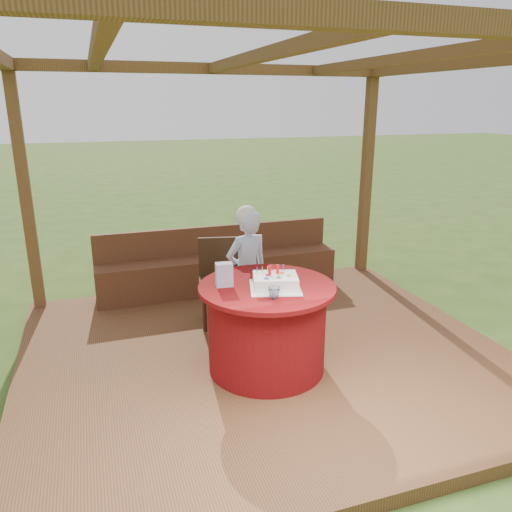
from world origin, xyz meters
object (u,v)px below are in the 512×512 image
Objects in this scene: bench at (219,270)px; gift_bag at (224,275)px; chair at (221,276)px; drinking_glass at (274,293)px; elderly_woman at (247,270)px; table at (267,327)px; birthday_cake at (275,281)px.

gift_bag is (-0.44, -1.93, 0.63)m from bench.
chair is 1.46m from drinking_glass.
elderly_woman is at bearing -59.98° from chair.
elderly_woman is (0.07, 0.79, 0.27)m from table.
bench is at bearing 88.81° from birthday_cake.
bench reaches higher than table.
bench is 29.69× the size of drinking_glass.
birthday_cake is at bearing -82.02° from chair.
bench is at bearing 86.63° from drinking_glass.
bench is 5.80× the size of birthday_cake.
chair reaches higher than bench.
chair is (-0.12, 1.12, 0.11)m from table.
gift_bag reaches higher than table.
elderly_woman reaches higher than gift_bag.
elderly_woman is 0.84m from gift_bag.
elderly_woman is 0.89m from birthday_cake.
gift_bag is at bearing 155.57° from birthday_cake.
bench is 2.08m from gift_bag.
bench is 1.31m from elderly_woman.
birthday_cake is (-0.04, -2.11, 0.58)m from bench.
bench is at bearing 76.88° from chair.
bench is at bearing 87.48° from table.
gift_bag is 2.02× the size of drinking_glass.
drinking_glass is at bearing -93.37° from bench.
table is 0.46m from birthday_cake.
birthday_cake is at bearing -18.60° from gift_bag.
drinking_glass is (-0.12, -1.09, 0.17)m from elderly_woman.
bench is 2.19m from birthday_cake.
chair is 1.75× the size of birthday_cake.
table is 1.13m from chair.
gift_bag is 0.51m from drinking_glass.
drinking_glass is at bearing -112.74° from birthday_cake.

